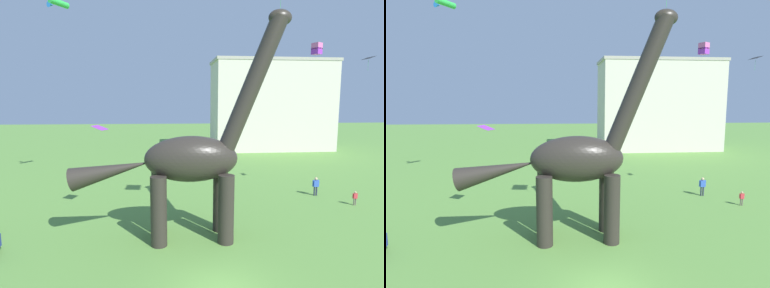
% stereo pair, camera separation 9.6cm
% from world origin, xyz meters
% --- Properties ---
extents(dinosaur_sculpture, '(13.12, 2.78, 13.71)m').
position_xyz_m(dinosaur_sculpture, '(-0.85, 5.70, 4.96)').
color(dinosaur_sculpture, '#2D2823').
rests_on(dinosaur_sculpture, ground_plane).
extents(person_far_spectator, '(0.44, 0.19, 1.18)m').
position_xyz_m(person_far_spectator, '(13.12, 10.57, 0.71)').
color(person_far_spectator, '#6B6056').
rests_on(person_far_spectator, ground_plane).
extents(person_photographer, '(0.63, 0.28, 1.68)m').
position_xyz_m(person_photographer, '(11.22, 13.44, 1.02)').
color(person_photographer, '#2D3347').
rests_on(person_photographer, ground_plane).
extents(kite_trailing, '(0.80, 1.00, 1.15)m').
position_xyz_m(kite_trailing, '(14.22, 11.71, 11.95)').
color(kite_trailing, black).
extents(kite_mid_right, '(1.98, 1.90, 0.56)m').
position_xyz_m(kite_mid_right, '(-11.86, 17.50, 17.25)').
color(kite_mid_right, green).
extents(kite_far_left, '(1.07, 1.30, 0.31)m').
position_xyz_m(kite_far_left, '(-6.80, 9.11, 6.63)').
color(kite_far_left, purple).
extents(kite_near_low, '(1.27, 1.27, 1.33)m').
position_xyz_m(kite_near_low, '(15.84, 23.64, 14.81)').
color(kite_near_low, pink).
extents(background_building_block, '(21.57, 8.45, 16.08)m').
position_xyz_m(background_building_block, '(17.12, 42.17, 8.05)').
color(background_building_block, beige).
rests_on(background_building_block, ground_plane).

